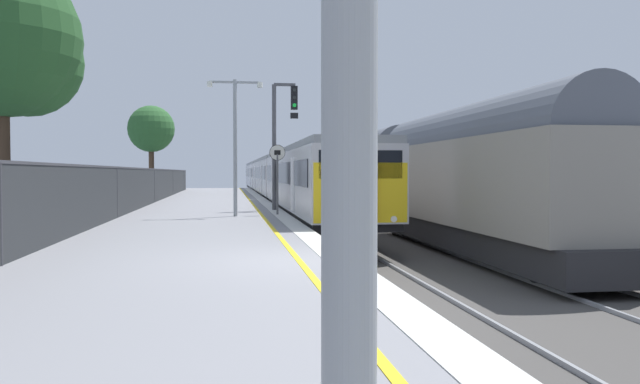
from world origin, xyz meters
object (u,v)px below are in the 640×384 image
Objects in this scene: platform_lamp_mid at (235,135)px; background_tree_centre at (7,45)px; speed_limit_sign at (277,170)px; background_tree_left at (152,131)px; freight_train_adjacent_track at (367,173)px; commuter_train_at_platform at (276,177)px; signal_gantry at (280,131)px.

platform_lamp_mid is 0.70× the size of background_tree_centre.
platform_lamp_mid is (-1.58, -0.68, 1.28)m from speed_limit_sign.
background_tree_left is at bearing 103.55° from platform_lamp_mid.
background_tree_left is (-7.11, 22.29, 2.85)m from speed_limit_sign.
background_tree_centre reaches higher than freight_train_adjacent_track.
background_tree_centre is (-7.53, -6.35, 3.22)m from speed_limit_sign.
platform_lamp_mid is at bearing 43.62° from background_tree_centre.
signal_gantry reaches higher than commuter_train_at_platform.
signal_gantry is 0.75× the size of background_tree_centre.
freight_train_adjacent_track is 6.54× the size of background_tree_centre.
signal_gantry is at bearing -68.82° from background_tree_left.
commuter_train_at_platform is 10.03× the size of background_tree_left.
signal_gantry is (-1.49, -21.87, 2.07)m from commuter_train_at_platform.
commuter_train_at_platform is 12.76× the size of platform_lamp_mid.
freight_train_adjacent_track is at bearing 61.59° from speed_limit_sign.
platform_lamp_mid is (-1.94, -3.67, -0.37)m from signal_gantry.
background_tree_centre reaches higher than signal_gantry.
speed_limit_sign is 0.42× the size of background_tree_left.
freight_train_adjacent_track is at bearing -74.09° from commuter_train_at_platform.
background_tree_centre is at bearing -136.38° from platform_lamp_mid.
speed_limit_sign is 23.57m from background_tree_left.
platform_lamp_mid is (-7.43, -11.49, 1.41)m from freight_train_adjacent_track.
background_tree_left is (-7.47, 19.29, 1.20)m from signal_gantry.
background_tree_left is 0.89× the size of background_tree_centre.
background_tree_left is at bearing 138.49° from freight_train_adjacent_track.
background_tree_centre is at bearing -130.18° from signal_gantry.
freight_train_adjacent_track is 22.02m from background_tree_centre.
platform_lamp_mid is at bearing -76.45° from background_tree_left.
commuter_train_at_platform is 22.01m from signal_gantry.
speed_limit_sign is at bearing -118.41° from freight_train_adjacent_track.
background_tree_centre is (-7.89, -9.34, 1.57)m from signal_gantry.
background_tree_left reaches higher than freight_train_adjacent_track.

